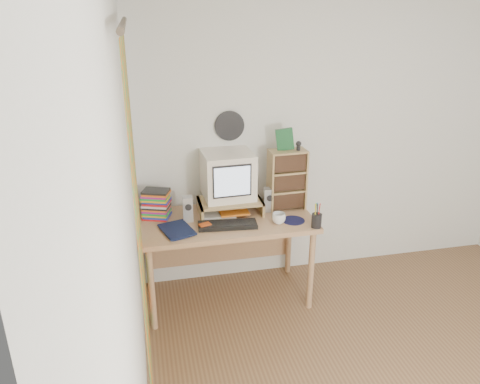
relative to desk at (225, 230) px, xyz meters
name	(u,v)px	position (x,y,z in m)	size (l,w,h in m)	color
back_wall	(332,140)	(1.03, 0.31, 0.63)	(3.50, 3.50, 0.00)	silver
left_wall	(131,258)	(-0.72, -1.44, 0.63)	(3.50, 3.50, 0.00)	silver
curtain	(139,232)	(-0.68, -0.96, 0.53)	(2.20, 2.20, 0.00)	#C7631C
wall_disc	(229,126)	(0.10, 0.29, 0.81)	(0.25, 0.25, 0.02)	black
desk	(225,230)	(0.00, 0.00, 0.00)	(1.40, 0.70, 0.75)	tan
monitor_riser	(230,203)	(0.05, 0.04, 0.23)	(0.52, 0.30, 0.12)	tan
crt_monitor	(228,176)	(0.05, 0.09, 0.45)	(0.40, 0.40, 0.38)	white
speaker_left	(188,209)	(-0.31, -0.03, 0.24)	(0.08, 0.08, 0.21)	#AAABAF
speaker_right	(268,200)	(0.37, 0.02, 0.24)	(0.08, 0.08, 0.20)	#AAABAF
keyboard	(228,225)	(-0.02, -0.21, 0.15)	(0.46, 0.15, 0.03)	black
dvd_stack	(156,201)	(-0.55, 0.08, 0.28)	(0.21, 0.15, 0.29)	brown
cd_rack	(287,180)	(0.54, 0.05, 0.39)	(0.31, 0.16, 0.51)	tan
mug	(279,218)	(0.39, -0.23, 0.18)	(0.11, 0.11, 0.09)	white
diary	(164,231)	(-0.52, -0.23, 0.16)	(0.26, 0.20, 0.05)	#0F1637
mousepad	(293,220)	(0.52, -0.21, 0.14)	(0.18, 0.18, 0.00)	black
pen_cup	(317,218)	(0.66, -0.36, 0.21)	(0.08, 0.08, 0.16)	black
papers	(224,213)	(-0.01, 0.01, 0.15)	(0.27, 0.20, 0.04)	beige
red_box	(205,226)	(-0.20, -0.21, 0.16)	(0.09, 0.05, 0.04)	#BF4514
game_box	(285,139)	(0.51, 0.06, 0.73)	(0.14, 0.03, 0.18)	#175028
webcam	(299,146)	(0.62, 0.03, 0.68)	(0.05, 0.05, 0.08)	black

